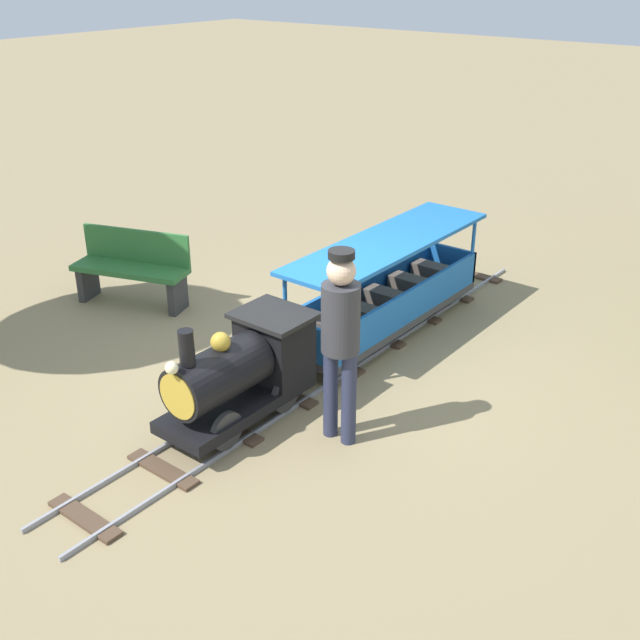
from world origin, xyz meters
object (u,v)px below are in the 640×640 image
locomotive (243,369)px  passenger_car (387,295)px  park_bench (132,268)px  conductor_person (340,332)px

locomotive → passenger_car: bearing=-90.0°
park_bench → conductor_person: bearing=168.1°
locomotive → conductor_person: 0.96m
passenger_car → park_bench: 2.86m
passenger_car → conductor_person: bearing=113.1°
passenger_car → conductor_person: size_ratio=1.67×
locomotive → conductor_person: (-0.78, -0.28, 0.47)m
passenger_car → conductor_person: conductor_person is taller
passenger_car → locomotive: bearing=90.0°
passenger_car → conductor_person: 2.07m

